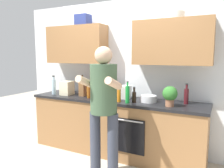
{
  "coord_description": "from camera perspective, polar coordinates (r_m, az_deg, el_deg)",
  "views": [
    {
      "loc": [
        1.52,
        -3.11,
        1.59
      ],
      "look_at": [
        0.01,
        -0.1,
        1.15
      ],
      "focal_mm": 35.38,
      "sensor_mm": 36.0,
      "label": 1
    }
  ],
  "objects": [
    {
      "name": "bottle_juice",
      "position": [
        3.28,
        1.77,
        -2.8
      ],
      "size": [
        0.06,
        0.06,
        0.25
      ],
      "color": "orange",
      "rests_on": "counter"
    },
    {
      "name": "bottle_vinegar",
      "position": [
        3.95,
        -7.61,
        -0.57
      ],
      "size": [
        0.06,
        0.06,
        0.35
      ],
      "color": "brown",
      "rests_on": "counter"
    },
    {
      "name": "mixing_bowl",
      "position": [
        3.33,
        9.4,
        -3.77
      ],
      "size": [
        0.24,
        0.24,
        0.1
      ],
      "primitive_type": "cylinder",
      "color": "silver",
      "rests_on": "counter"
    },
    {
      "name": "cup_ceramic",
      "position": [
        3.41,
        0.57,
        -3.33
      ],
      "size": [
        0.07,
        0.07,
        0.11
      ],
      "primitive_type": "cylinder",
      "color": "#BF4C47",
      "rests_on": "counter"
    },
    {
      "name": "grocery_bag_rice",
      "position": [
        3.95,
        -11.56,
        -1.04
      ],
      "size": [
        0.19,
        0.22,
        0.24
      ],
      "primitive_type": "cube",
      "rotation": [
        0.0,
        0.0,
        0.05
      ],
      "color": "beige",
      "rests_on": "counter"
    },
    {
      "name": "knife_block",
      "position": [
        3.79,
        -7.43,
        -1.32
      ],
      "size": [
        0.1,
        0.14,
        0.29
      ],
      "color": "brown",
      "rests_on": "counter"
    },
    {
      "name": "bottle_syrup",
      "position": [
        3.6,
        -5.94,
        -2.02
      ],
      "size": [
        0.07,
        0.07,
        0.24
      ],
      "color": "#8C4C14",
      "rests_on": "counter"
    },
    {
      "name": "person_standing",
      "position": [
        2.8,
        -2.21,
        -4.62
      ],
      "size": [
        0.49,
        0.45,
        1.7
      ],
      "color": "#383D4C",
      "rests_on": "ground"
    },
    {
      "name": "bottle_water",
      "position": [
        4.04,
        -14.81,
        -0.6
      ],
      "size": [
        0.07,
        0.07,
        0.33
      ],
      "color": "silver",
      "rests_on": "counter"
    },
    {
      "name": "grocery_bag_produce",
      "position": [
        3.56,
        2.93,
        -2.07
      ],
      "size": [
        0.25,
        0.25,
        0.2
      ],
      "primitive_type": "cube",
      "rotation": [
        0.0,
        0.0,
        0.14
      ],
      "color": "silver",
      "rests_on": "counter"
    },
    {
      "name": "grocery_bag_crisps",
      "position": [
        3.53,
        -2.68,
        -2.05
      ],
      "size": [
        0.25,
        0.26,
        0.22
      ],
      "primitive_type": "cube",
      "rotation": [
        0.0,
        0.0,
        0.22
      ],
      "color": "red",
      "rests_on": "counter"
    },
    {
      "name": "bottle_oil",
      "position": [
        3.34,
        -1.13,
        -2.17
      ],
      "size": [
        0.05,
        0.05,
        0.32
      ],
      "color": "olive",
      "rests_on": "counter"
    },
    {
      "name": "counter",
      "position": [
        3.64,
        0.66,
        -10.77
      ],
      "size": [
        2.84,
        0.67,
        0.9
      ],
      "color": "olive",
      "rests_on": "ground"
    },
    {
      "name": "bottle_soda",
      "position": [
        3.21,
        4.02,
        -2.62
      ],
      "size": [
        0.06,
        0.06,
        0.32
      ],
      "color": "#198C33",
      "rests_on": "counter"
    },
    {
      "name": "bottle_soy",
      "position": [
        3.25,
        5.73,
        -3.22
      ],
      "size": [
        0.06,
        0.06,
        0.23
      ],
      "color": "black",
      "rests_on": "counter"
    },
    {
      "name": "bottle_wine",
      "position": [
        3.31,
        18.65,
        -2.85
      ],
      "size": [
        0.06,
        0.06,
        0.29
      ],
      "color": "#471419",
      "rests_on": "counter"
    },
    {
      "name": "potted_herb",
      "position": [
        3.08,
        14.74,
        -2.71
      ],
      "size": [
        0.2,
        0.2,
        0.28
      ],
      "color": "#9E6647",
      "rests_on": "counter"
    },
    {
      "name": "ground_plane",
      "position": [
        3.81,
        0.64,
        -17.23
      ],
      "size": [
        12.0,
        12.0,
        0.0
      ],
      "primitive_type": "plane",
      "color": "#B2A893"
    },
    {
      "name": "back_wall_unit",
      "position": [
        3.71,
        2.57,
        5.91
      ],
      "size": [
        4.0,
        0.38,
        2.5
      ],
      "color": "silver",
      "rests_on": "ground"
    }
  ]
}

